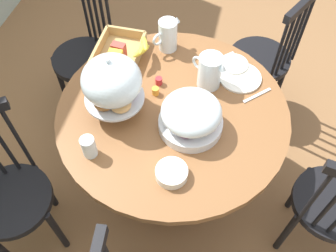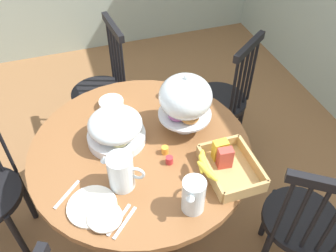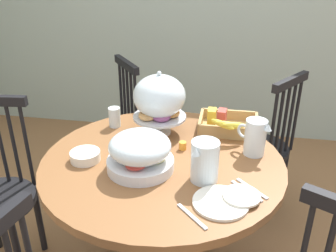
{
  "view_description": "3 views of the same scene",
  "coord_description": "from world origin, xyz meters",
  "px_view_note": "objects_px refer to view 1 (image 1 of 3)",
  "views": [
    {
      "loc": [
        -1.22,
        -0.26,
        2.15
      ],
      "look_at": [
        -0.23,
        -0.03,
        0.74
      ],
      "focal_mm": 39.42,
      "sensor_mm": 36.0,
      "label": 1
    },
    {
      "loc": [
        1.08,
        -0.28,
        2.07
      ],
      "look_at": [
        -0.13,
        0.12,
        0.84
      ],
      "focal_mm": 37.86,
      "sensor_mm": 36.0,
      "label": 2
    },
    {
      "loc": [
        0.15,
        -1.49,
        1.63
      ],
      "look_at": [
        -0.13,
        0.12,
        0.84
      ],
      "focal_mm": 39.22,
      "sensor_mm": 36.0,
      "label": 3
    }
  ],
  "objects_px": {
    "dining_table": "(172,136)",
    "pastry_stand_with_dome": "(112,83)",
    "china_plate_small": "(234,64)",
    "orange_juice_pitcher": "(168,36)",
    "china_plate_large": "(240,77)",
    "cereal_basket": "(122,53)",
    "windsor_chair_near_window": "(11,196)",
    "drinking_glass": "(89,147)",
    "windsor_chair_host_seat": "(86,57)",
    "fruit_platter_covered": "(191,116)",
    "windsor_chair_facing_door": "(332,207)",
    "windsor_chair_far_side": "(263,60)",
    "milk_pitcher": "(209,73)",
    "cereal_bowl": "(172,173)"
  },
  "relations": [
    {
      "from": "dining_table",
      "to": "pastry_stand_with_dome",
      "type": "bearing_deg",
      "value": 103.95
    },
    {
      "from": "china_plate_small",
      "to": "orange_juice_pitcher",
      "type": "bearing_deg",
      "value": 81.12
    },
    {
      "from": "pastry_stand_with_dome",
      "to": "china_plate_large",
      "type": "bearing_deg",
      "value": -57.85
    },
    {
      "from": "orange_juice_pitcher",
      "to": "cereal_basket",
      "type": "relative_size",
      "value": 0.56
    },
    {
      "from": "windsor_chair_near_window",
      "to": "drinking_glass",
      "type": "relative_size",
      "value": 8.86
    },
    {
      "from": "windsor_chair_host_seat",
      "to": "orange_juice_pitcher",
      "type": "xyz_separation_m",
      "value": [
        -0.1,
        -0.57,
        0.37
      ]
    },
    {
      "from": "windsor_chair_host_seat",
      "to": "drinking_glass",
      "type": "bearing_deg",
      "value": -154.88
    },
    {
      "from": "windsor_chair_host_seat",
      "to": "pastry_stand_with_dome",
      "type": "xyz_separation_m",
      "value": [
        -0.58,
        -0.43,
        0.48
      ]
    },
    {
      "from": "fruit_platter_covered",
      "to": "windsor_chair_facing_door",
      "type": "bearing_deg",
      "value": -98.54
    },
    {
      "from": "windsor_chair_near_window",
      "to": "windsor_chair_far_side",
      "type": "bearing_deg",
      "value": -42.41
    },
    {
      "from": "windsor_chair_facing_door",
      "to": "china_plate_large",
      "type": "bearing_deg",
      "value": 49.27
    },
    {
      "from": "fruit_platter_covered",
      "to": "cereal_basket",
      "type": "height_order",
      "value": "fruit_platter_covered"
    },
    {
      "from": "windsor_chair_near_window",
      "to": "orange_juice_pitcher",
      "type": "bearing_deg",
      "value": -32.53
    },
    {
      "from": "orange_juice_pitcher",
      "to": "windsor_chair_host_seat",
      "type": "bearing_deg",
      "value": 80.47
    },
    {
      "from": "dining_table",
      "to": "windsor_chair_near_window",
      "type": "bearing_deg",
      "value": 125.01
    },
    {
      "from": "dining_table",
      "to": "windsor_chair_far_side",
      "type": "bearing_deg",
      "value": -29.83
    },
    {
      "from": "fruit_platter_covered",
      "to": "orange_juice_pitcher",
      "type": "bearing_deg",
      "value": 24.31
    },
    {
      "from": "milk_pitcher",
      "to": "cereal_bowl",
      "type": "bearing_deg",
      "value": 173.46
    },
    {
      "from": "orange_juice_pitcher",
      "to": "china_plate_large",
      "type": "relative_size",
      "value": 0.81
    },
    {
      "from": "china_plate_large",
      "to": "pastry_stand_with_dome",
      "type": "bearing_deg",
      "value": 122.15
    },
    {
      "from": "fruit_platter_covered",
      "to": "cereal_bowl",
      "type": "distance_m",
      "value": 0.28
    },
    {
      "from": "windsor_chair_facing_door",
      "to": "windsor_chair_far_side",
      "type": "relative_size",
      "value": 1.0
    },
    {
      "from": "pastry_stand_with_dome",
      "to": "dining_table",
      "type": "bearing_deg",
      "value": -76.05
    },
    {
      "from": "windsor_chair_far_side",
      "to": "orange_juice_pitcher",
      "type": "relative_size",
      "value": 5.5
    },
    {
      "from": "windsor_chair_near_window",
      "to": "windsor_chair_far_side",
      "type": "distance_m",
      "value": 1.7
    },
    {
      "from": "orange_juice_pitcher",
      "to": "china_plate_large",
      "type": "distance_m",
      "value": 0.45
    },
    {
      "from": "windsor_chair_facing_door",
      "to": "china_plate_large",
      "type": "xyz_separation_m",
      "value": [
        0.48,
        0.55,
        0.29
      ]
    },
    {
      "from": "windsor_chair_near_window",
      "to": "milk_pitcher",
      "type": "xyz_separation_m",
      "value": [
        0.71,
        -0.85,
        0.37
      ]
    },
    {
      "from": "china_plate_large",
      "to": "dining_table",
      "type": "bearing_deg",
      "value": 134.08
    },
    {
      "from": "milk_pitcher",
      "to": "cereal_bowl",
      "type": "relative_size",
      "value": 1.33
    },
    {
      "from": "pastry_stand_with_dome",
      "to": "china_plate_large",
      "type": "height_order",
      "value": "pastry_stand_with_dome"
    },
    {
      "from": "cereal_basket",
      "to": "drinking_glass",
      "type": "xyz_separation_m",
      "value": [
        -0.61,
        -0.04,
        0.01
      ]
    },
    {
      "from": "windsor_chair_far_side",
      "to": "cereal_basket",
      "type": "bearing_deg",
      "value": 121.36
    },
    {
      "from": "dining_table",
      "to": "milk_pitcher",
      "type": "distance_m",
      "value": 0.4
    },
    {
      "from": "windsor_chair_host_seat",
      "to": "china_plate_large",
      "type": "height_order",
      "value": "windsor_chair_host_seat"
    },
    {
      "from": "windsor_chair_far_side",
      "to": "drinking_glass",
      "type": "distance_m",
      "value": 1.35
    },
    {
      "from": "windsor_chair_far_side",
      "to": "pastry_stand_with_dome",
      "type": "xyz_separation_m",
      "value": [
        -0.82,
        0.7,
        0.48
      ]
    },
    {
      "from": "windsor_chair_near_window",
      "to": "fruit_platter_covered",
      "type": "xyz_separation_m",
      "value": [
        0.42,
        -0.81,
        0.37
      ]
    },
    {
      "from": "pastry_stand_with_dome",
      "to": "cereal_bowl",
      "type": "bearing_deg",
      "value": -130.26
    },
    {
      "from": "pastry_stand_with_dome",
      "to": "windsor_chair_host_seat",
      "type": "bearing_deg",
      "value": 36.67
    },
    {
      "from": "pastry_stand_with_dome",
      "to": "cereal_basket",
      "type": "distance_m",
      "value": 0.39
    },
    {
      "from": "pastry_stand_with_dome",
      "to": "china_plate_small",
      "type": "height_order",
      "value": "pastry_stand_with_dome"
    },
    {
      "from": "cereal_bowl",
      "to": "drinking_glass",
      "type": "distance_m",
      "value": 0.38
    },
    {
      "from": "fruit_platter_covered",
      "to": "drinking_glass",
      "type": "bearing_deg",
      "value": 121.31
    },
    {
      "from": "windsor_chair_far_side",
      "to": "china_plate_large",
      "type": "relative_size",
      "value": 4.43
    },
    {
      "from": "windsor_chair_facing_door",
      "to": "windsor_chair_host_seat",
      "type": "distance_m",
      "value": 1.7
    },
    {
      "from": "dining_table",
      "to": "china_plate_small",
      "type": "relative_size",
      "value": 7.59
    },
    {
      "from": "windsor_chair_facing_door",
      "to": "pastry_stand_with_dome",
      "type": "bearing_deg",
      "value": 83.49
    },
    {
      "from": "cereal_basket",
      "to": "china_plate_large",
      "type": "height_order",
      "value": "cereal_basket"
    },
    {
      "from": "pastry_stand_with_dome",
      "to": "drinking_glass",
      "type": "xyz_separation_m",
      "value": [
        -0.26,
        0.04,
        -0.14
      ]
    }
  ]
}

